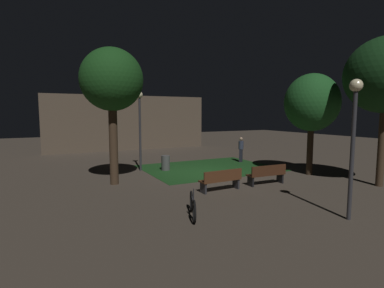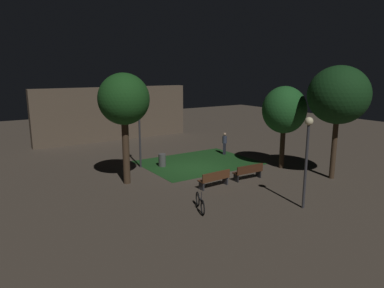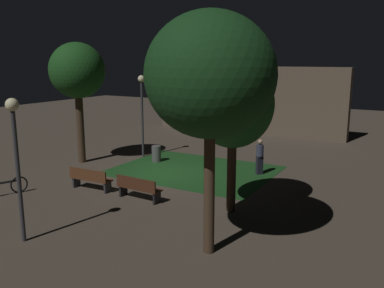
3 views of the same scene
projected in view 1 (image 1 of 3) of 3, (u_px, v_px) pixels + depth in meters
ground_plane at (204, 173)px, 15.46m from camera, size 60.00×60.00×0.00m
grass_lawn at (209, 168)px, 16.86m from camera, size 7.24×5.57×0.01m
bench_back_row at (221, 179)px, 11.79m from camera, size 1.82×0.55×0.88m
bench_near_trees at (267, 174)px, 12.86m from camera, size 1.82×0.57×0.88m
tree_right_canopy at (112, 81)px, 12.57m from camera, size 2.67×2.67×5.91m
tree_left_canopy at (312, 103)px, 14.69m from camera, size 2.69×2.69×5.10m
lamp_post_plaza_east at (140, 117)px, 15.82m from camera, size 0.36×0.36×4.29m
lamp_post_near_wall at (354, 124)px, 8.39m from camera, size 0.36×0.36×4.09m
trash_bin at (166, 163)px, 16.15m from camera, size 0.47×0.47×0.81m
bicycle at (193, 206)px, 8.89m from camera, size 0.70×1.58×0.93m
pedestrian at (241, 149)px, 18.87m from camera, size 0.34×0.34×1.61m
building_wall_backdrop at (129, 123)px, 25.17m from camera, size 13.66×0.80×4.61m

